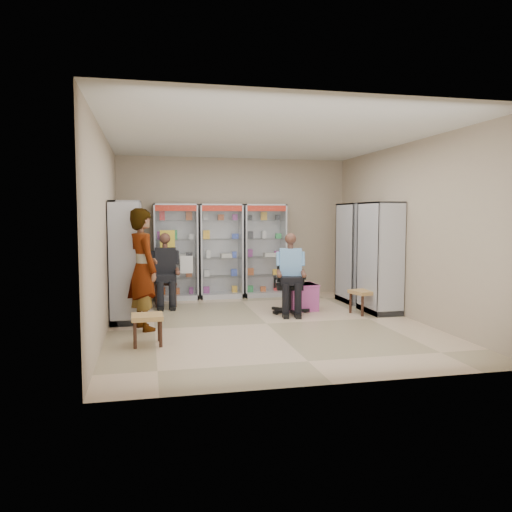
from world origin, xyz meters
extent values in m
plane|color=tan|center=(0.00, 0.00, 0.00)|extent=(6.00, 6.00, 0.00)
cube|color=tan|center=(0.00, 3.00, 1.50)|extent=(5.00, 0.02, 3.00)
cube|color=tan|center=(0.00, -3.00, 1.50)|extent=(5.00, 0.02, 3.00)
cube|color=tan|center=(-2.50, 0.00, 1.50)|extent=(0.02, 6.00, 3.00)
cube|color=tan|center=(2.50, 0.00, 1.50)|extent=(0.02, 6.00, 3.00)
cube|color=silver|center=(0.00, 0.00, 3.00)|extent=(5.00, 6.00, 0.02)
cube|color=silver|center=(-1.30, 2.73, 1.00)|extent=(0.90, 0.50, 2.00)
cube|color=silver|center=(-0.35, 2.73, 1.00)|extent=(0.90, 0.50, 2.00)
cube|color=#9DA0A4|center=(0.60, 2.73, 1.00)|extent=(0.90, 0.50, 2.00)
cube|color=#A0A3A7|center=(2.23, 1.60, 1.00)|extent=(0.90, 0.50, 2.00)
cube|color=#B5B7BD|center=(2.23, 0.50, 1.00)|extent=(0.90, 0.50, 2.00)
cube|color=#A5A9AC|center=(-2.23, 1.80, 1.00)|extent=(0.90, 0.50, 2.00)
cube|color=#A6AAAE|center=(-2.23, 0.70, 1.00)|extent=(0.90, 0.50, 2.00)
cube|color=#311C13|center=(-1.55, 2.00, 0.47)|extent=(0.42, 0.42, 0.94)
cube|color=black|center=(0.62, 0.81, 0.53)|extent=(0.69, 0.69, 1.06)
cube|color=#BF4C8E|center=(0.92, 1.01, 0.24)|extent=(0.53, 0.51, 0.49)
cylinder|color=#5C2C07|center=(0.94, 1.04, 0.54)|extent=(0.07, 0.07, 0.10)
cube|color=#91613D|center=(1.90, 0.42, 0.21)|extent=(0.51, 0.51, 0.42)
cube|color=#B08A4A|center=(-1.90, -0.95, 0.21)|extent=(0.43, 0.43, 0.42)
imported|color=gray|center=(-1.95, 0.02, 0.94)|extent=(0.67, 0.80, 1.87)
camera|label=1|loc=(-1.88, -7.80, 1.77)|focal=35.00mm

